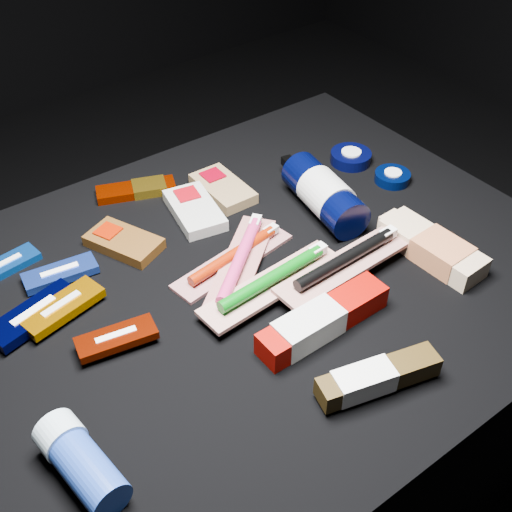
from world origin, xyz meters
TOP-DOWN VIEW (x-y plane):
  - ground at (0.00, 0.00)m, footprint 3.00×3.00m
  - cloth_table at (0.00, 0.00)m, footprint 0.98×0.78m
  - luna_bar_0 at (-0.30, 0.24)m, footprint 0.11×0.05m
  - luna_bar_1 at (-0.24, 0.17)m, footprint 0.12×0.06m
  - luna_bar_2 at (-0.31, 0.10)m, footprint 0.14×0.08m
  - luna_bar_3 at (-0.27, 0.09)m, footprint 0.13×0.07m
  - luna_bar_4 at (-0.24, -0.01)m, footprint 0.11×0.06m
  - clif_bar_0 at (-0.13, 0.18)m, footprint 0.11×0.14m
  - clif_bar_1 at (0.01, 0.18)m, footprint 0.09×0.14m
  - clif_bar_2 at (0.08, 0.21)m, footprint 0.07×0.13m
  - power_bar at (-0.03, 0.29)m, footprint 0.15×0.09m
  - lotion_bottle at (0.19, 0.06)m, footprint 0.10×0.23m
  - cream_tin_upper at (0.34, 0.14)m, footprint 0.08×0.08m
  - cream_tin_lower at (0.36, 0.05)m, footprint 0.06×0.06m
  - bodywash_bottle at (0.25, -0.14)m, footprint 0.07×0.19m
  - deodorant_stick at (-0.36, -0.16)m, footprint 0.07×0.13m
  - toothbrush_pack_0 at (-0.01, 0.04)m, footprint 0.22×0.08m
  - toothbrush_pack_1 at (-0.01, 0.02)m, footprint 0.22×0.19m
  - toothbrush_pack_2 at (0.00, -0.05)m, footprint 0.25×0.07m
  - toothbrush_pack_3 at (0.11, -0.09)m, footprint 0.24×0.07m
  - toothpaste_carton_red at (0.00, -0.15)m, footprint 0.21×0.05m
  - toothpaste_carton_green at (-0.01, -0.27)m, footprint 0.17×0.08m

SIDE VIEW (x-z plane):
  - ground at x=0.00m, z-range 0.00..0.00m
  - cloth_table at x=0.00m, z-range 0.00..0.40m
  - luna_bar_0 at x=-0.30m, z-range 0.40..0.41m
  - power_bar at x=-0.03m, z-range 0.40..0.42m
  - toothbrush_pack_0 at x=-0.01m, z-range 0.40..0.42m
  - cream_tin_lower at x=0.36m, z-range 0.40..0.42m
  - luna_bar_1 at x=-0.24m, z-range 0.40..0.42m
  - clif_bar_0 at x=-0.13m, z-range 0.40..0.42m
  - clif_bar_2 at x=0.08m, z-range 0.40..0.42m
  - clif_bar_1 at x=0.01m, z-range 0.40..0.42m
  - cream_tin_upper at x=0.34m, z-range 0.40..0.42m
  - luna_bar_2 at x=-0.31m, z-range 0.40..0.42m
  - luna_bar_3 at x=-0.27m, z-range 0.41..0.42m
  - luna_bar_4 at x=-0.24m, z-range 0.41..0.42m
  - toothbrush_pack_1 at x=-0.01m, z-range 0.40..0.43m
  - bodywash_bottle at x=0.25m, z-range 0.40..0.44m
  - toothpaste_carton_red at x=0.00m, z-range 0.40..0.44m
  - toothpaste_carton_green at x=-0.01m, z-range 0.41..0.44m
  - toothbrush_pack_2 at x=0.00m, z-range 0.41..0.44m
  - deodorant_stick at x=-0.36m, z-range 0.40..0.45m
  - toothbrush_pack_3 at x=0.11m, z-range 0.42..0.44m
  - lotion_bottle at x=0.19m, z-range 0.40..0.47m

